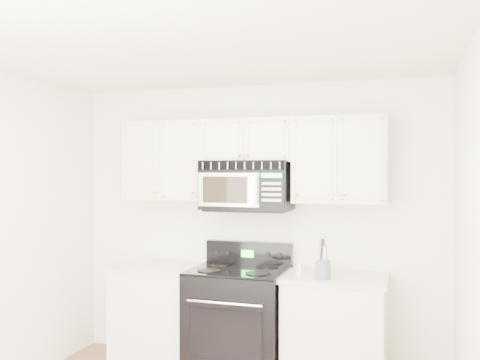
% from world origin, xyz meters
% --- Properties ---
extents(room, '(3.51, 3.51, 2.61)m').
position_xyz_m(room, '(0.00, 0.00, 1.30)').
color(room, brown).
rests_on(room, ground).
extents(base_cabinet_left, '(0.86, 0.65, 0.92)m').
position_xyz_m(base_cabinet_left, '(-0.80, 1.44, 0.43)').
color(base_cabinet_left, beige).
rests_on(base_cabinet_left, ground).
extents(base_cabinet_right, '(0.86, 0.65, 0.92)m').
position_xyz_m(base_cabinet_right, '(0.80, 1.44, 0.43)').
color(base_cabinet_right, beige).
rests_on(base_cabinet_right, ground).
extents(range, '(0.83, 0.75, 1.14)m').
position_xyz_m(range, '(-0.04, 1.40, 0.48)').
color(range, black).
rests_on(range, ground).
extents(upper_cabinets, '(2.44, 0.37, 0.75)m').
position_xyz_m(upper_cabinets, '(0.00, 1.58, 1.93)').
color(upper_cabinets, beige).
rests_on(upper_cabinets, ground).
extents(microwave, '(0.80, 0.45, 0.44)m').
position_xyz_m(microwave, '(-0.01, 1.54, 1.67)').
color(microwave, black).
rests_on(microwave, ground).
extents(utensil_crock, '(0.12, 0.12, 0.32)m').
position_xyz_m(utensil_crock, '(0.72, 1.26, 1.01)').
color(utensil_crock, '#4C5870').
rests_on(utensil_crock, base_cabinet_right).
extents(shaker_salt, '(0.04, 0.04, 0.11)m').
position_xyz_m(shaker_salt, '(0.52, 1.33, 0.97)').
color(shaker_salt, silver).
rests_on(shaker_salt, base_cabinet_right).
extents(shaker_pepper, '(0.04, 0.04, 0.09)m').
position_xyz_m(shaker_pepper, '(0.49, 1.39, 0.97)').
color(shaker_pepper, silver).
rests_on(shaker_pepper, base_cabinet_right).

